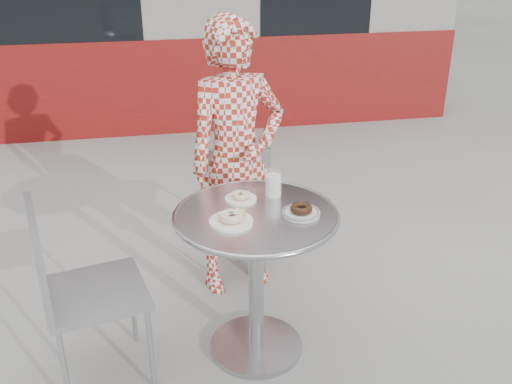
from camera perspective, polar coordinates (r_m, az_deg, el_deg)
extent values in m
plane|color=#AAA7A1|center=(3.14, -0.84, -15.21)|extent=(60.00, 60.00, 0.00)
cube|color=maroon|center=(6.25, -7.07, 10.54)|extent=(6.02, 0.20, 1.00)
cylinder|color=silver|center=(3.12, 0.01, -15.10)|extent=(0.48, 0.48, 0.03)
cylinder|color=silver|center=(2.89, 0.01, -9.23)|extent=(0.08, 0.08, 0.77)
cylinder|color=silver|center=(2.69, 0.01, -2.32)|extent=(0.77, 0.77, 0.02)
torus|color=silver|center=(2.69, 0.01, -2.32)|extent=(0.80, 0.80, 0.03)
cube|color=#A2A5A9|center=(3.68, -2.08, -0.76)|extent=(0.45, 0.45, 0.03)
cube|color=#A2A5A9|center=(3.41, -1.98, 1.14)|extent=(0.41, 0.07, 0.40)
cube|color=#A2A5A9|center=(2.79, -15.74, -9.68)|extent=(0.54, 0.54, 0.03)
cube|color=#A2A5A9|center=(2.66, -20.90, -6.19)|extent=(0.13, 0.45, 0.45)
imported|color=maroon|center=(3.27, -1.95, 3.16)|extent=(0.68, 0.53, 1.62)
cylinder|color=white|center=(2.81, -1.54, -0.68)|extent=(0.16, 0.16, 0.01)
torus|color=tan|center=(2.81, -1.54, -0.31)|extent=(0.09, 0.09, 0.03)
cylinder|color=white|center=(2.60, -2.50, -2.96)|extent=(0.20, 0.20, 0.01)
torus|color=tan|center=(2.59, -2.51, -2.46)|extent=(0.12, 0.12, 0.04)
sphere|color=#B77A3F|center=(2.62, -1.41, -2.00)|extent=(0.04, 0.04, 0.04)
cylinder|color=white|center=(2.68, 4.53, -2.11)|extent=(0.18, 0.18, 0.01)
torus|color=black|center=(2.67, 4.55, -1.66)|extent=(0.11, 0.11, 0.04)
torus|color=black|center=(2.68, 4.53, -2.04)|extent=(0.18, 0.18, 0.02)
cylinder|color=white|center=(2.84, 1.73, 0.65)|extent=(0.08, 0.08, 0.11)
cylinder|color=white|center=(2.83, 1.73, 0.86)|extent=(0.08, 0.08, 0.13)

